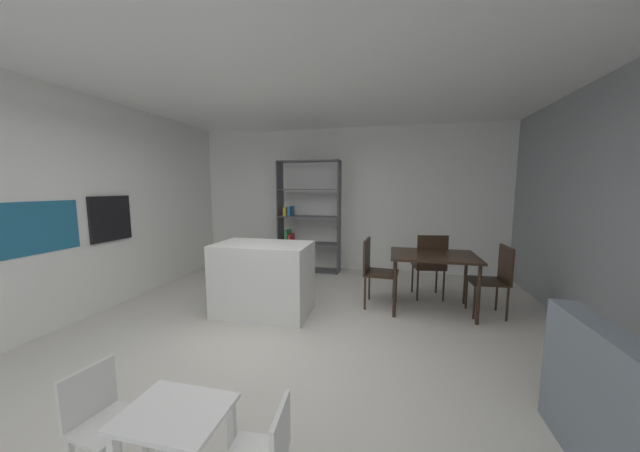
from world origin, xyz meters
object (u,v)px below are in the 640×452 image
object	(u,v)px
child_chair_left	(100,417)
open_bookshelf	(306,220)
kitchen_island	(263,279)
dining_table	(433,260)
dining_chair_far	(430,261)
dining_chair_window_side	(496,275)
dining_chair_island_side	(374,266)
child_table	(176,428)
built_in_oven	(110,218)

from	to	relation	value
child_chair_left	open_bookshelf	bearing A→B (deg)	9.79
kitchen_island	dining_table	xyz separation A→B (m)	(2.15, 0.59, 0.22)
child_chair_left	dining_chair_far	size ratio (longest dim) A/B	0.66
kitchen_island	child_chair_left	size ratio (longest dim) A/B	1.90
dining_chair_window_side	child_chair_left	bearing A→B (deg)	-47.01
dining_chair_far	dining_chair_island_side	xyz separation A→B (m)	(-0.78, -0.42, -0.01)
open_bookshelf	kitchen_island	bearing A→B (deg)	-88.97
child_chair_left	dining_chair_far	distance (m)	4.01
child_table	dining_table	distance (m)	3.39
kitchen_island	child_table	world-z (taller)	kitchen_island
built_in_oven	dining_table	bearing A→B (deg)	10.79
child_chair_left	built_in_oven	bearing A→B (deg)	53.61
built_in_oven	child_table	xyz separation A→B (m)	(2.65, -2.17, -0.83)
dining_chair_window_side	dining_chair_island_side	xyz separation A→B (m)	(-1.53, 0.00, 0.02)
built_in_oven	kitchen_island	world-z (taller)	built_in_oven
kitchen_island	dining_chair_island_side	xyz separation A→B (m)	(1.38, 0.60, 0.09)
built_in_oven	open_bookshelf	bearing A→B (deg)	49.19
built_in_oven	dining_chair_far	bearing A→B (deg)	16.17
dining_chair_far	built_in_oven	bearing A→B (deg)	8.08
dining_chair_island_side	child_table	bearing A→B (deg)	168.55
child_chair_left	kitchen_island	bearing A→B (deg)	9.82
built_in_oven	child_chair_left	xyz separation A→B (m)	(2.15, -2.16, -0.87)
open_bookshelf	child_table	distance (m)	4.64
kitchen_island	dining_table	bearing A→B (deg)	15.48
dining_chair_window_side	dining_chair_island_side	world-z (taller)	dining_chair_island_side
kitchen_island	child_table	distance (m)	2.44
kitchen_island	open_bookshelf	bearing A→B (deg)	91.03
dining_chair_island_side	dining_chair_window_side	bearing A→B (deg)	-85.80
child_table	dining_chair_window_side	xyz separation A→B (m)	(2.37, 2.98, 0.14)
child_table	open_bookshelf	bearing A→B (deg)	97.26
kitchen_island	dining_chair_island_side	bearing A→B (deg)	23.53
dining_chair_window_side	dining_chair_far	distance (m)	0.86
open_bookshelf	dining_chair_window_side	size ratio (longest dim) A/B	2.37
child_table	dining_table	bearing A→B (deg)	61.67
built_in_oven	kitchen_island	bearing A→B (deg)	5.87
child_table	dining_chair_island_side	xyz separation A→B (m)	(0.84, 2.98, 0.16)
built_in_oven	open_bookshelf	xyz separation A→B (m)	(2.06, 2.39, -0.21)
child_chair_left	dining_chair_island_side	distance (m)	3.27
child_table	child_chair_left	distance (m)	0.50
built_in_oven	child_table	distance (m)	3.52
dining_table	dining_chair_window_side	size ratio (longest dim) A/B	1.20
dining_table	dining_chair_far	size ratio (longest dim) A/B	1.13
open_bookshelf	dining_chair_island_side	world-z (taller)	open_bookshelf
dining_table	dining_chair_window_side	distance (m)	0.78
dining_table	dining_chair_island_side	xyz separation A→B (m)	(-0.76, 0.01, -0.12)
child_chair_left	dining_chair_far	bearing A→B (deg)	-23.20
child_table	dining_chair_island_side	distance (m)	3.11
dining_table	kitchen_island	bearing A→B (deg)	-164.52
built_in_oven	dining_chair_window_side	xyz separation A→B (m)	(5.01, 0.82, -0.69)
dining_chair_island_side	open_bookshelf	bearing A→B (deg)	46.38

